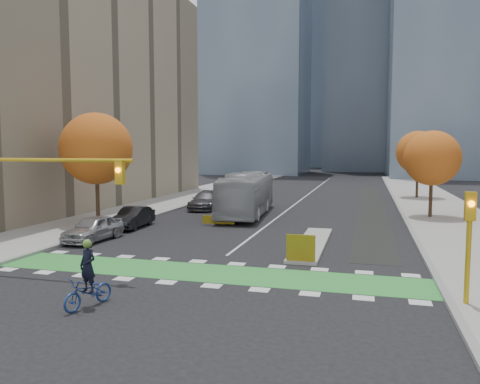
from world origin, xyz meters
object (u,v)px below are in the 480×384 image
Objects in this scene: tree_west at (96,149)px; traffic_signal_east at (469,231)px; parked_car_a at (93,228)px; parked_car_b at (133,217)px; bus at (247,194)px; parked_car_c at (205,201)px; tree_east_near at (432,158)px; hazard_board at (301,248)px; traffic_signal_west at (22,184)px; cyclist at (88,285)px; tree_east_far at (418,152)px.

tree_west is 2.01× the size of traffic_signal_east.
parked_car_b is at bearing 93.78° from parked_car_a.
parked_car_c is (-4.66, 2.56, -0.99)m from bus.
tree_east_near is 15.23m from bus.
tree_west reaches higher than parked_car_a.
parked_car_b is at bearing 150.05° from hazard_board.
traffic_signal_east is 0.73× the size of parked_car_c.
parked_car_c reaches higher than parked_car_b.
traffic_signal_west is (-11.93, -4.71, 3.23)m from hazard_board.
traffic_signal_west is 1.87× the size of parked_car_a.
tree_east_near reaches higher than bus.
cyclist is 0.19× the size of bus.
parked_car_a is (-21.50, -31.31, -4.46)m from tree_east_far.
cyclist is 0.54× the size of parked_car_b.
parked_car_b is (-21.00, -10.31, -4.13)m from tree_east_near.
tree_west is 25.90m from traffic_signal_east.
tree_west is 1.47× the size of parked_car_c.
traffic_signal_west is 0.66× the size of bus.
cyclist is at bearing -84.01° from parked_car_c.
bus is (-13.31, 20.75, -0.93)m from traffic_signal_east.
tree_east_near is 1.73× the size of traffic_signal_east.
parked_car_b is (-6.19, -8.55, -1.06)m from bus.
traffic_signal_east is 29.50m from parked_car_c.
tree_west is (-16.00, 7.80, 4.82)m from hazard_board.
bus is at bearing 41.90° from tree_west.
tree_east_far is 34.27m from parked_car_b.
parked_car_c is (-19.47, 0.80, -4.05)m from tree_east_near.
cyclist reaches higher than hazard_board.
cyclist is at bearing -164.86° from traffic_signal_east.
tree_east_near is 29.96m from cyclist.
parked_car_c reaches higher than parked_car_a.
parked_car_c is (-19.97, -15.20, -4.43)m from tree_east_far.
cyclist is 0.53× the size of parked_car_a.
tree_east_far is 3.14× the size of cyclist.
parked_car_a is at bearing 159.74° from traffic_signal_east.
parked_car_c is (-11.47, 18.60, 0.01)m from hazard_board.
cyclist is at bearing -58.90° from tree_west.
traffic_signal_west is at bearing -117.95° from tree_east_far.
tree_east_near is 1.55× the size of parked_car_a.
parked_car_c is (-5.12, 26.79, 0.00)m from cyclist.
traffic_signal_east is at bearing -16.48° from parked_car_a.
cyclist reaches higher than parked_car_c.
tree_east_near is 30.08m from traffic_signal_west.
tree_west is 0.96× the size of traffic_signal_west.
hazard_board is at bearing 144.08° from traffic_signal_east.
bus reaches higher than parked_car_b.
traffic_signal_east is at bearing -35.17° from parked_car_b.
traffic_signal_west reaches higher than traffic_signal_east.
traffic_signal_east is (6.50, -4.71, 1.93)m from hazard_board.
parked_car_b is (-13.00, 7.49, -0.06)m from hazard_board.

